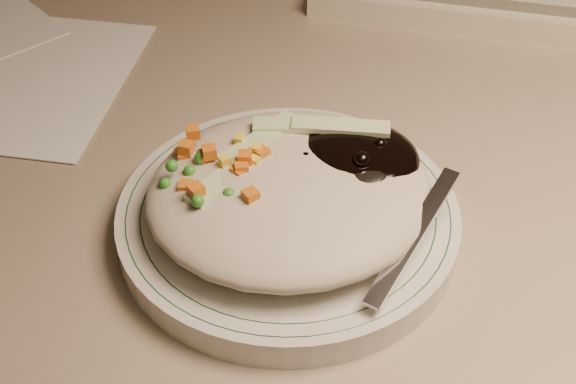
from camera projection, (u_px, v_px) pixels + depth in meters
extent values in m
cube|color=gray|center=(336.00, 110.00, 0.71)|extent=(1.40, 0.70, 0.04)
cylinder|color=silver|center=(288.00, 220.00, 0.56)|extent=(0.24, 0.24, 0.02)
torus|color=#144723|center=(288.00, 209.00, 0.55)|extent=(0.22, 0.22, 0.00)
torus|color=#144723|center=(288.00, 209.00, 0.55)|extent=(0.20, 0.20, 0.00)
ellipsoid|color=#B7AB94|center=(290.00, 192.00, 0.53)|extent=(0.19, 0.18, 0.04)
ellipsoid|color=black|center=(348.00, 162.00, 0.55)|extent=(0.10, 0.09, 0.03)
ellipsoid|color=orange|center=(218.00, 182.00, 0.54)|extent=(0.08, 0.08, 0.02)
sphere|color=black|center=(306.00, 160.00, 0.54)|extent=(0.01, 0.01, 0.01)
sphere|color=black|center=(344.00, 148.00, 0.55)|extent=(0.01, 0.01, 0.01)
sphere|color=black|center=(380.00, 145.00, 0.54)|extent=(0.01, 0.01, 0.01)
sphere|color=black|center=(364.00, 141.00, 0.55)|extent=(0.01, 0.01, 0.01)
sphere|color=black|center=(362.00, 160.00, 0.53)|extent=(0.01, 0.01, 0.01)
sphere|color=black|center=(344.00, 155.00, 0.54)|extent=(0.01, 0.01, 0.01)
sphere|color=black|center=(354.00, 143.00, 0.55)|extent=(0.01, 0.01, 0.01)
cube|color=#D26517|center=(209.00, 152.00, 0.53)|extent=(0.01, 0.01, 0.01)
cube|color=#D26517|center=(239.00, 181.00, 0.52)|extent=(0.01, 0.01, 0.01)
cube|color=#D26517|center=(186.00, 148.00, 0.54)|extent=(0.01, 0.01, 0.01)
cube|color=#D26517|center=(245.00, 158.00, 0.52)|extent=(0.01, 0.01, 0.01)
cube|color=#D26517|center=(242.00, 168.00, 0.52)|extent=(0.01, 0.01, 0.01)
cube|color=#D26517|center=(183.00, 154.00, 0.55)|extent=(0.01, 0.01, 0.01)
cube|color=#D26517|center=(205.00, 156.00, 0.53)|extent=(0.01, 0.01, 0.01)
cube|color=#D26517|center=(239.00, 173.00, 0.52)|extent=(0.01, 0.01, 0.01)
cube|color=#D26517|center=(261.00, 154.00, 0.53)|extent=(0.01, 0.01, 0.01)
cube|color=#D26517|center=(193.00, 132.00, 0.54)|extent=(0.01, 0.01, 0.01)
cube|color=#D26517|center=(196.00, 191.00, 0.50)|extent=(0.01, 0.01, 0.01)
cube|color=#D26517|center=(251.00, 196.00, 0.50)|extent=(0.01, 0.01, 0.01)
cube|color=#D26517|center=(186.00, 188.00, 0.52)|extent=(0.01, 0.01, 0.01)
cube|color=#D26517|center=(185.00, 158.00, 0.54)|extent=(0.01, 0.01, 0.01)
sphere|color=#388C28|center=(238.00, 165.00, 0.53)|extent=(0.01, 0.01, 0.01)
sphere|color=#388C28|center=(198.00, 201.00, 0.50)|extent=(0.01, 0.01, 0.01)
sphere|color=#388C28|center=(190.00, 171.00, 0.53)|extent=(0.01, 0.01, 0.01)
sphere|color=#388C28|center=(172.00, 166.00, 0.52)|extent=(0.01, 0.01, 0.01)
sphere|color=#388C28|center=(233.00, 162.00, 0.53)|extent=(0.01, 0.01, 0.01)
sphere|color=#388C28|center=(252.00, 195.00, 0.52)|extent=(0.01, 0.01, 0.01)
sphere|color=#388C28|center=(217.00, 177.00, 0.53)|extent=(0.01, 0.01, 0.01)
sphere|color=#388C28|center=(212.00, 198.00, 0.51)|extent=(0.01, 0.01, 0.01)
sphere|color=#388C28|center=(165.00, 184.00, 0.52)|extent=(0.01, 0.01, 0.01)
sphere|color=#388C28|center=(203.00, 154.00, 0.53)|extent=(0.01, 0.01, 0.01)
sphere|color=#388C28|center=(201.00, 158.00, 0.53)|extent=(0.01, 0.01, 0.01)
sphere|color=#388C28|center=(195.00, 188.00, 0.51)|extent=(0.01, 0.01, 0.01)
sphere|color=#388C28|center=(229.00, 194.00, 0.51)|extent=(0.01, 0.01, 0.01)
sphere|color=#388C28|center=(261.00, 143.00, 0.55)|extent=(0.01, 0.01, 0.01)
cube|color=yellow|center=(231.00, 162.00, 0.53)|extent=(0.01, 0.01, 0.01)
cube|color=yellow|center=(255.00, 162.00, 0.53)|extent=(0.01, 0.01, 0.01)
cube|color=yellow|center=(214.00, 162.00, 0.54)|extent=(0.01, 0.01, 0.01)
cube|color=yellow|center=(225.00, 161.00, 0.52)|extent=(0.01, 0.01, 0.01)
cube|color=yellow|center=(218.00, 179.00, 0.53)|extent=(0.01, 0.01, 0.01)
cube|color=yellow|center=(256.00, 150.00, 0.53)|extent=(0.01, 0.01, 0.01)
cube|color=yellow|center=(239.00, 140.00, 0.54)|extent=(0.01, 0.01, 0.01)
cube|color=yellow|center=(232.00, 177.00, 0.53)|extent=(0.01, 0.01, 0.01)
cube|color=#B2D18C|center=(261.00, 139.00, 0.55)|extent=(0.06, 0.05, 0.00)
cube|color=#B2D18C|center=(302.00, 125.00, 0.56)|extent=(0.07, 0.03, 0.00)
cube|color=#B2D18C|center=(227.00, 175.00, 0.52)|extent=(0.06, 0.06, 0.00)
cube|color=#B2D18C|center=(341.00, 126.00, 0.55)|extent=(0.07, 0.04, 0.00)
ellipsoid|color=silver|center=(363.00, 173.00, 0.53)|extent=(0.06, 0.06, 0.01)
cube|color=silver|center=(414.00, 235.00, 0.50)|extent=(0.09, 0.09, 0.03)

